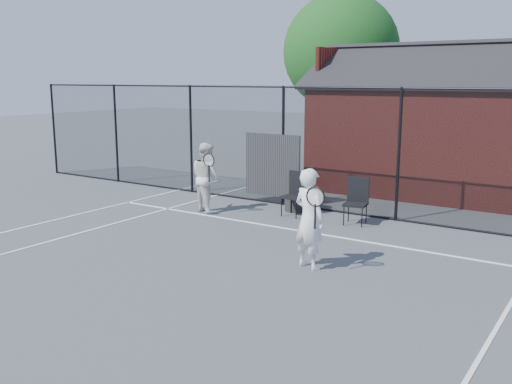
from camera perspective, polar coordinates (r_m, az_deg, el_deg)
The scene contains 10 objects.
ground at distance 9.54m, azimuth -2.56°, elevation -8.18°, with size 80.00×80.00×0.00m, color #464D51.
court_lines at distance 8.57m, azimuth -7.86°, elevation -10.53°, with size 11.02×18.00×0.01m.
fence at distance 13.59m, azimuth 8.87°, elevation 3.84°, with size 22.04×3.00×3.00m.
clubhouse at distance 17.02m, azimuth 17.08°, elevation 5.50°, with size 6.50×4.36×4.19m.
tree_left at distance 22.98m, azimuth 8.50°, elevation 13.70°, with size 4.48×4.48×6.44m.
player_front at distance 9.63m, azimuth 5.35°, elevation -2.67°, with size 0.82×0.65×1.72m.
player_back at distance 13.78m, azimuth -4.95°, elevation 1.49°, with size 1.00×0.90×1.68m.
chair_left at distance 13.34m, azimuth 3.78°, elevation -0.28°, with size 0.49×0.51×1.02m, color black.
chair_right at distance 12.73m, azimuth 9.92°, elevation -1.01°, with size 0.48×0.50×1.01m, color black.
waste_bin at distance 13.89m, azimuth 4.04°, elevation -0.27°, with size 0.55×0.55×0.80m, color #262626.
Camera 1 is at (5.32, -7.25, 3.18)m, focal length 40.00 mm.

